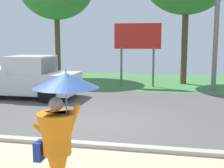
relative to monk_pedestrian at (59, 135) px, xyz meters
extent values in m
cube|color=#565451|center=(-0.51, 6.46, -1.15)|extent=(40.00, 8.00, 0.10)
cube|color=#427E41|center=(-0.51, 14.46, -1.15)|extent=(40.00, 8.00, 0.10)
cube|color=#B2AD9E|center=(-0.51, 2.46, -1.05)|extent=(40.00, 0.24, 0.10)
cone|color=orange|center=(-0.04, 0.00, -0.37)|extent=(0.60, 0.60, 1.45)
cylinder|color=orange|center=(-0.04, 0.00, 0.03)|extent=(0.44, 0.44, 0.65)
sphere|color=tan|center=(-0.04, 0.00, 0.49)|extent=(0.22, 0.22, 0.22)
cylinder|color=orange|center=(0.24, 0.00, 0.30)|extent=(0.24, 0.09, 0.45)
cylinder|color=orange|center=(-0.30, 0.02, 0.06)|extent=(0.29, 0.08, 0.24)
cylinder|color=gray|center=(0.13, 0.00, 0.53)|extent=(0.02, 0.02, 0.75)
cone|color=#33569E|center=(0.13, 0.00, 0.86)|extent=(0.99, 0.99, 0.22)
cylinder|color=gray|center=(0.13, 0.00, 0.98)|extent=(0.02, 0.02, 0.10)
cube|color=beige|center=(-0.34, 0.05, 0.16)|extent=(0.02, 0.11, 0.16)
cube|color=navy|center=(-0.31, -0.05, -0.25)|extent=(0.12, 0.24, 0.30)
cube|color=silver|center=(-5.01, 8.00, -0.42)|extent=(5.20, 2.00, 0.90)
cube|color=silver|center=(-4.51, 8.00, 0.33)|extent=(1.80, 1.84, 0.90)
cube|color=#2D3842|center=(-3.66, 8.00, 0.33)|extent=(0.10, 1.70, 0.77)
cylinder|color=black|center=(-3.31, 9.00, -0.72)|extent=(0.76, 0.28, 0.76)
cylinder|color=black|center=(-3.31, 7.00, -0.72)|extent=(0.76, 0.28, 0.76)
cylinder|color=black|center=(-6.71, 9.00, -0.72)|extent=(0.76, 0.28, 0.76)
cylinder|color=gray|center=(3.84, 11.60, 2.07)|extent=(0.24, 0.24, 6.34)
cylinder|color=slate|center=(-1.10, 12.24, 0.00)|extent=(0.12, 0.12, 2.20)
cylinder|color=slate|center=(0.70, 12.24, 0.00)|extent=(0.12, 0.12, 2.20)
cube|color=red|center=(-0.20, 12.24, 1.70)|extent=(2.60, 0.10, 1.40)
cylinder|color=brown|center=(-6.04, 15.08, 1.23)|extent=(0.36, 0.36, 4.66)
cylinder|color=brown|center=(2.40, 13.78, 1.28)|extent=(0.36, 0.36, 4.75)
camera|label=1|loc=(1.66, -4.10, 1.45)|focal=46.93mm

